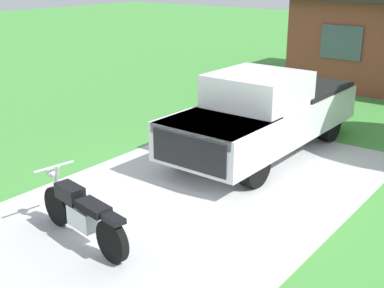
# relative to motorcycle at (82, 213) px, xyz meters

# --- Properties ---
(ground_plane) EXTENTS (80.00, 80.00, 0.00)m
(ground_plane) POSITION_rel_motorcycle_xyz_m (0.38, 2.64, -0.47)
(ground_plane) COLOR #46923D
(driveway_pad) EXTENTS (5.25, 8.50, 0.01)m
(driveway_pad) POSITION_rel_motorcycle_xyz_m (0.38, 2.64, -0.47)
(driveway_pad) COLOR #BABABA
(driveway_pad) RESTS_ON ground
(motorcycle) EXTENTS (2.20, 0.73, 1.09)m
(motorcycle) POSITION_rel_motorcycle_xyz_m (0.00, 0.00, 0.00)
(motorcycle) COLOR black
(motorcycle) RESTS_ON ground
(pickup_truck) EXTENTS (2.06, 5.65, 1.90)m
(pickup_truck) POSITION_rel_motorcycle_xyz_m (0.22, 5.28, 0.48)
(pickup_truck) COLOR black
(pickup_truck) RESTS_ON ground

